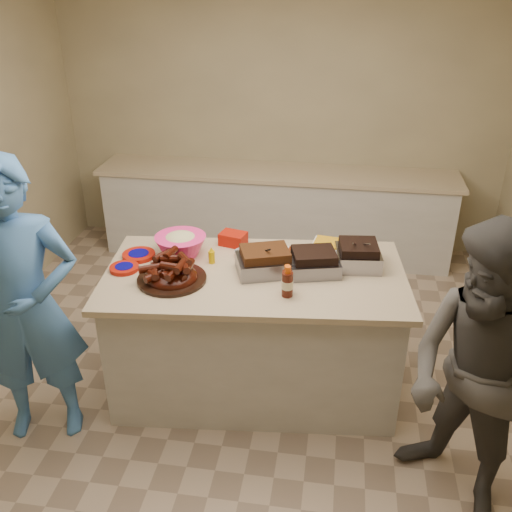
# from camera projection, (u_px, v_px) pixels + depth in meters

# --- Properties ---
(room) EXTENTS (4.50, 5.00, 2.70)m
(room) POSITION_uv_depth(u_px,v_px,m) (239.00, 385.00, 4.17)
(room) COLOR tan
(room) RESTS_ON ground
(back_counter) EXTENTS (3.60, 0.64, 0.90)m
(back_counter) POSITION_uv_depth(u_px,v_px,m) (276.00, 212.00, 5.89)
(back_counter) COLOR beige
(back_counter) RESTS_ON ground
(island) EXTENTS (2.07, 1.23, 0.94)m
(island) POSITION_uv_depth(u_px,v_px,m) (255.00, 385.00, 4.17)
(island) COLOR beige
(island) RESTS_ON ground
(rib_platter) EXTENTS (0.52, 0.52, 0.18)m
(rib_platter) POSITION_uv_depth(u_px,v_px,m) (172.00, 280.00, 3.65)
(rib_platter) COLOR #3F1006
(rib_platter) RESTS_ON island
(pulled_pork_tray) EXTENTS (0.43, 0.37, 0.11)m
(pulled_pork_tray) POSITION_uv_depth(u_px,v_px,m) (265.00, 272.00, 3.75)
(pulled_pork_tray) COLOR #47230F
(pulled_pork_tray) RESTS_ON island
(brisket_tray) EXTENTS (0.38, 0.34, 0.10)m
(brisket_tray) POSITION_uv_depth(u_px,v_px,m) (313.00, 272.00, 3.75)
(brisket_tray) COLOR black
(brisket_tray) RESTS_ON island
(roasting_pan) EXTENTS (0.32, 0.32, 0.12)m
(roasting_pan) POSITION_uv_depth(u_px,v_px,m) (357.00, 266.00, 3.83)
(roasting_pan) COLOR gray
(roasting_pan) RESTS_ON island
(coleslaw_bowl) EXTENTS (0.39, 0.39, 0.24)m
(coleslaw_bowl) POSITION_uv_depth(u_px,v_px,m) (181.00, 255.00, 3.97)
(coleslaw_bowl) COLOR #FA2C81
(coleslaw_bowl) RESTS_ON island
(sausage_plate) EXTENTS (0.29, 0.29, 0.05)m
(sausage_plate) POSITION_uv_depth(u_px,v_px,m) (282.00, 256.00, 3.95)
(sausage_plate) COLOR silver
(sausage_plate) RESTS_ON island
(mac_cheese_dish) EXTENTS (0.31, 0.25, 0.08)m
(mac_cheese_dish) POSITION_uv_depth(u_px,v_px,m) (332.00, 251.00, 4.02)
(mac_cheese_dish) COLOR gold
(mac_cheese_dish) RESTS_ON island
(bbq_bottle_a) EXTENTS (0.07, 0.07, 0.19)m
(bbq_bottle_a) POSITION_uv_depth(u_px,v_px,m) (287.00, 292.00, 3.52)
(bbq_bottle_a) COLOR #3F130A
(bbq_bottle_a) RESTS_ON island
(bbq_bottle_b) EXTENTS (0.07, 0.07, 0.20)m
(bbq_bottle_b) POSITION_uv_depth(u_px,v_px,m) (287.00, 296.00, 3.49)
(bbq_bottle_b) COLOR #3F130A
(bbq_bottle_b) RESTS_ON island
(mustard_bottle) EXTENTS (0.05, 0.05, 0.12)m
(mustard_bottle) POSITION_uv_depth(u_px,v_px,m) (212.00, 263.00, 3.87)
(mustard_bottle) COLOR #D9AF00
(mustard_bottle) RESTS_ON island
(sauce_bowl) EXTENTS (0.13, 0.05, 0.13)m
(sauce_bowl) POSITION_uv_depth(u_px,v_px,m) (244.00, 256.00, 3.95)
(sauce_bowl) COLOR silver
(sauce_bowl) RESTS_ON island
(plate_stack_large) EXTENTS (0.25, 0.25, 0.03)m
(plate_stack_large) POSITION_uv_depth(u_px,v_px,m) (139.00, 257.00, 3.95)
(plate_stack_large) COLOR #A41407
(plate_stack_large) RESTS_ON island
(plate_stack_small) EXTENTS (0.21, 0.21, 0.03)m
(plate_stack_small) POSITION_uv_depth(u_px,v_px,m) (124.00, 270.00, 3.78)
(plate_stack_small) COLOR #A41407
(plate_stack_small) RESTS_ON island
(plastic_cup) EXTENTS (0.11, 0.10, 0.10)m
(plastic_cup) POSITION_uv_depth(u_px,v_px,m) (169.00, 251.00, 4.03)
(plastic_cup) COLOR #A5731C
(plastic_cup) RESTS_ON island
(basket_stack) EXTENTS (0.21, 0.17, 0.09)m
(basket_stack) POSITION_uv_depth(u_px,v_px,m) (233.00, 244.00, 4.12)
(basket_stack) COLOR #A41407
(basket_stack) RESTS_ON island
(guest_blue) EXTENTS (1.16, 1.97, 0.44)m
(guest_blue) POSITION_uv_depth(u_px,v_px,m) (52.00, 424.00, 3.82)
(guest_blue) COLOR #467DC3
(guest_blue) RESTS_ON ground
(guest_gray) EXTENTS (1.84, 1.77, 0.65)m
(guest_gray) POSITION_uv_depth(u_px,v_px,m) (453.00, 498.00, 3.28)
(guest_gray) COLOR #514E4A
(guest_gray) RESTS_ON ground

